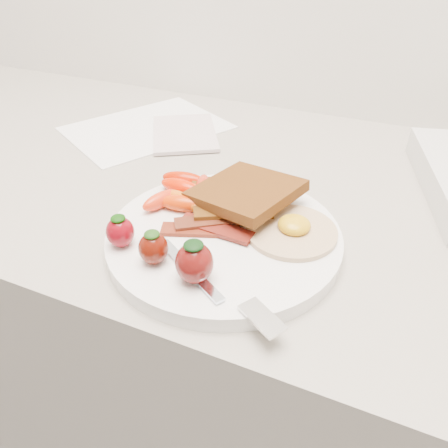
% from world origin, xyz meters
% --- Properties ---
extents(counter, '(2.00, 0.60, 0.90)m').
position_xyz_m(counter, '(0.00, 1.70, 0.45)').
color(counter, gray).
rests_on(counter, ground).
extents(plate, '(0.27, 0.27, 0.02)m').
position_xyz_m(plate, '(0.00, 1.55, 0.91)').
color(plate, white).
rests_on(plate, counter).
extents(toast_lower, '(0.13, 0.13, 0.01)m').
position_xyz_m(toast_lower, '(-0.02, 1.61, 0.93)').
color(toast_lower, '#4F2A0C').
rests_on(toast_lower, plate).
extents(toast_upper, '(0.14, 0.14, 0.03)m').
position_xyz_m(toast_upper, '(0.00, 1.61, 0.94)').
color(toast_upper, '#3F2309').
rests_on(toast_upper, toast_lower).
extents(fried_egg, '(0.12, 0.12, 0.02)m').
position_xyz_m(fried_egg, '(0.07, 1.58, 0.92)').
color(fried_egg, beige).
rests_on(fried_egg, plate).
extents(bacon_strips, '(0.11, 0.08, 0.01)m').
position_xyz_m(bacon_strips, '(-0.02, 1.55, 0.92)').
color(bacon_strips, '#4F170F').
rests_on(bacon_strips, plate).
extents(baby_carrots, '(0.09, 0.11, 0.02)m').
position_xyz_m(baby_carrots, '(-0.08, 1.59, 0.93)').
color(baby_carrots, red).
rests_on(baby_carrots, plate).
extents(strawberries, '(0.13, 0.05, 0.05)m').
position_xyz_m(strawberries, '(-0.03, 1.47, 0.94)').
color(strawberries, maroon).
rests_on(strawberries, plate).
extents(fork, '(0.17, 0.09, 0.00)m').
position_xyz_m(fork, '(0.04, 1.46, 0.92)').
color(fork, silver).
rests_on(fork, plate).
extents(paper_sheet, '(0.30, 0.33, 0.00)m').
position_xyz_m(paper_sheet, '(-0.26, 1.81, 0.90)').
color(paper_sheet, white).
rests_on(paper_sheet, counter).
extents(notepad, '(0.17, 0.19, 0.01)m').
position_xyz_m(notepad, '(-0.19, 1.80, 0.91)').
color(notepad, silver).
rests_on(notepad, paper_sheet).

